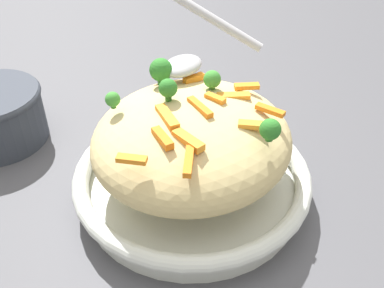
{
  "coord_description": "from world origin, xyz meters",
  "views": [
    {
      "loc": [
        -0.31,
        -0.24,
        0.38
      ],
      "look_at": [
        0.0,
        0.0,
        0.08
      ],
      "focal_mm": 41.16,
      "sensor_mm": 36.0,
      "label": 1
    }
  ],
  "objects": [
    {
      "name": "carrot_piece_10",
      "position": [
        0.03,
        -0.01,
        0.13
      ],
      "size": [
        0.01,
        0.02,
        0.01
      ],
      "primitive_type": "cube",
      "rotation": [
        0.0,
        0.0,
        1.56
      ],
      "color": "orange",
      "rests_on": "pasta_mound"
    },
    {
      "name": "carrot_piece_4",
      "position": [
        -0.06,
        -0.01,
        0.13
      ],
      "size": [
        0.02,
        0.03,
        0.01
      ],
      "primitive_type": "cube",
      "rotation": [
        0.0,
        0.0,
        4.31
      ],
      "color": "orange",
      "rests_on": "pasta_mound"
    },
    {
      "name": "carrot_piece_12",
      "position": [
        -0.1,
        -0.01,
        0.13
      ],
      "size": [
        0.02,
        0.03,
        0.01
      ],
      "primitive_type": "cube",
      "rotation": [
        0.0,
        0.0,
        5.2
      ],
      "color": "orange",
      "rests_on": "pasta_mound"
    },
    {
      "name": "carrot_piece_2",
      "position": [
        0.05,
        0.04,
        0.13
      ],
      "size": [
        0.03,
        0.01,
        0.01
      ],
      "primitive_type": "cube",
      "rotation": [
        0.0,
        0.0,
        2.85
      ],
      "color": "orange",
      "rests_on": "pasta_mound"
    },
    {
      "name": "broccoli_floret_0",
      "position": [
        0.05,
        0.01,
        0.14
      ],
      "size": [
        0.02,
        0.02,
        0.02
      ],
      "color": "#377928",
      "rests_on": "pasta_mound"
    },
    {
      "name": "serving_spoon",
      "position": [
        0.08,
        0.06,
        0.15
      ],
      "size": [
        0.13,
        0.16,
        0.09
      ],
      "color": "#B7B7BC",
      "rests_on": "pasta_mound"
    },
    {
      "name": "carrot_piece_5",
      "position": [
        0.05,
        -0.07,
        0.13
      ],
      "size": [
        0.01,
        0.03,
        0.01
      ],
      "primitive_type": "cube",
      "rotation": [
        0.0,
        0.0,
        1.61
      ],
      "color": "orange",
      "rests_on": "pasta_mound"
    },
    {
      "name": "broccoli_floret_3",
      "position": [
        0.01,
        -0.09,
        0.14
      ],
      "size": [
        0.02,
        0.02,
        0.02
      ],
      "color": "#296820",
      "rests_on": "pasta_mound"
    },
    {
      "name": "carrot_piece_6",
      "position": [
        -0.07,
        -0.05,
        0.13
      ],
      "size": [
        0.04,
        0.03,
        0.01
      ],
      "primitive_type": "cube",
      "rotation": [
        0.0,
        0.0,
        3.73
      ],
      "color": "orange",
      "rests_on": "pasta_mound"
    },
    {
      "name": "carrot_piece_3",
      "position": [
        0.08,
        -0.02,
        0.13
      ],
      "size": [
        0.03,
        0.03,
        0.01
      ],
      "primitive_type": "cube",
      "rotation": [
        0.0,
        0.0,
        5.45
      ],
      "color": "orange",
      "rests_on": "pasta_mound"
    },
    {
      "name": "pasta_mound",
      "position": [
        0.0,
        0.0,
        0.09
      ],
      "size": [
        0.23,
        0.22,
        0.09
      ],
      "primitive_type": "ellipsoid",
      "color": "#D1BA7A",
      "rests_on": "serving_bowl"
    },
    {
      "name": "carrot_piece_11",
      "position": [
        -0.03,
        0.01,
        0.13
      ],
      "size": [
        0.03,
        0.04,
        0.01
      ],
      "primitive_type": "cube",
      "rotation": [
        0.0,
        0.0,
        4.23
      ],
      "color": "orange",
      "rests_on": "pasta_mound"
    },
    {
      "name": "carrot_piece_0",
      "position": [
        -0.05,
        -0.03,
        0.13
      ],
      "size": [
        0.02,
        0.04,
        0.01
      ],
      "primitive_type": "cube",
      "rotation": [
        0.0,
        0.0,
        4.53
      ],
      "color": "orange",
      "rests_on": "pasta_mound"
    },
    {
      "name": "carrot_piece_7",
      "position": [
        -0.0,
        -0.01,
        0.13
      ],
      "size": [
        0.02,
        0.04,
        0.01
      ],
      "primitive_type": "cube",
      "rotation": [
        0.0,
        0.0,
        1.21
      ],
      "color": "orange",
      "rests_on": "pasta_mound"
    },
    {
      "name": "broccoli_floret_2",
      "position": [
        0.02,
        0.06,
        0.14
      ],
      "size": [
        0.03,
        0.03,
        0.03
      ],
      "color": "#296820",
      "rests_on": "pasta_mound"
    },
    {
      "name": "ground_plane",
      "position": [
        0.0,
        0.0,
        0.0
      ],
      "size": [
        2.4,
        2.4,
        0.0
      ],
      "primitive_type": "plane",
      "color": "#4C4C51"
    },
    {
      "name": "carrot_piece_1",
      "position": [
        0.05,
        -0.02,
        0.13
      ],
      "size": [
        0.03,
        0.03,
        0.01
      ],
      "primitive_type": "cube",
      "rotation": [
        0.0,
        0.0,
        5.43
      ],
      "color": "orange",
      "rests_on": "pasta_mound"
    },
    {
      "name": "serving_bowl",
      "position": [
        0.0,
        0.0,
        0.02
      ],
      "size": [
        0.28,
        0.28,
        0.04
      ],
      "color": "silver",
      "rests_on": "ground_plane"
    },
    {
      "name": "carrot_piece_9",
      "position": [
        0.01,
        -0.07,
        0.13
      ],
      "size": [
        0.02,
        0.03,
        0.01
      ],
      "primitive_type": "cube",
      "rotation": [
        0.0,
        0.0,
        5.24
      ],
      "color": "orange",
      "rests_on": "pasta_mound"
    },
    {
      "name": "broccoli_floret_1",
      "position": [
        -0.01,
        0.03,
        0.14
      ],
      "size": [
        0.02,
        0.02,
        0.03
      ],
      "color": "#296820",
      "rests_on": "pasta_mound"
    },
    {
      "name": "broccoli_floret_4",
      "position": [
        -0.05,
        0.07,
        0.13
      ],
      "size": [
        0.02,
        0.02,
        0.02
      ],
      "color": "#377928",
      "rests_on": "pasta_mound"
    },
    {
      "name": "carrot_piece_8",
      "position": [
        0.04,
        0.08,
        0.13
      ],
      "size": [
        0.03,
        0.01,
        0.01
      ],
      "primitive_type": "cube",
      "rotation": [
        0.0,
        0.0,
        6.28
      ],
      "color": "orange",
      "rests_on": "pasta_mound"
    }
  ]
}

